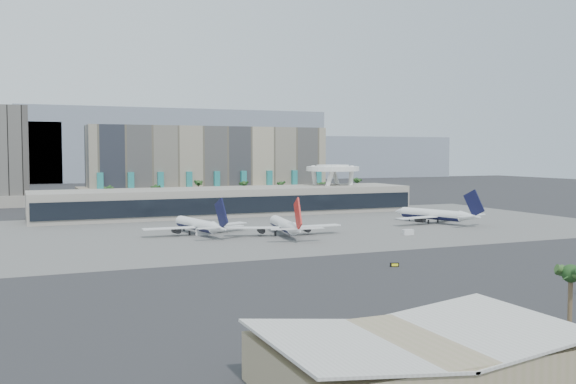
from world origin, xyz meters
name	(u,v)px	position (x,y,z in m)	size (l,w,h in m)	color
ground	(345,248)	(0.00, 0.00, 0.00)	(900.00, 900.00, 0.00)	#232326
apron_pad	(275,228)	(0.00, 55.00, 0.03)	(260.00, 130.00, 0.06)	#5B5B59
mountain_ridge	(144,150)	(27.88, 470.00, 29.89)	(680.00, 60.00, 70.00)	gray
hotel	(211,173)	(10.00, 174.41, 16.81)	(140.00, 30.00, 42.00)	tan
office_tower	(2,162)	(-95.00, 200.00, 22.94)	(30.00, 30.00, 52.00)	black
terminal	(230,200)	(0.00, 109.84, 6.52)	(170.00, 32.50, 14.50)	gray
saucer_structure	(333,172)	(55.00, 116.00, 18.45)	(26.00, 26.00, 21.89)	white
palm_row	(221,187)	(7.00, 145.00, 10.50)	(157.80, 2.80, 13.10)	brown
hangar_left	(415,362)	(-45.00, -102.00, 3.20)	(36.65, 22.60, 7.55)	#9A8D66
airliner_left	(199,225)	(-31.52, 46.27, 3.47)	(38.02, 39.48, 13.74)	white
airliner_centre	(285,225)	(-5.49, 32.33, 3.59)	(39.51, 40.98, 14.22)	white
airliner_right	(435,214)	(63.56, 43.94, 3.59)	(38.27, 39.55, 14.23)	white
service_vehicle_a	(202,232)	(-30.61, 44.73, 1.13)	(4.61, 2.26, 2.26)	silver
service_vehicle_b	(408,232)	(33.97, 18.35, 0.93)	(3.62, 2.07, 1.86)	silver
taxiway_sign	(394,265)	(-3.21, -31.80, 0.50)	(2.23, 0.97, 1.02)	black
near_palm_a	(571,283)	(-11.00, -93.17, 8.32)	(6.00, 6.00, 11.14)	brown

